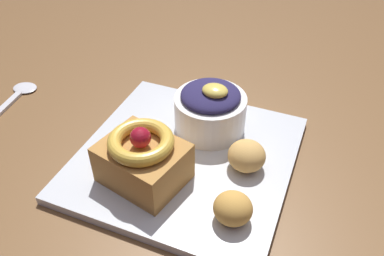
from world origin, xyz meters
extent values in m
cube|color=brown|center=(0.00, 0.00, 0.71)|extent=(1.34, 1.06, 0.04)
cylinder|color=brown|center=(-0.58, 0.44, 0.34)|extent=(0.07, 0.07, 0.69)
cube|color=silver|center=(-0.04, -0.22, 0.74)|extent=(0.26, 0.26, 0.01)
cube|color=#B77F3D|center=(-0.07, -0.28, 0.77)|extent=(0.11, 0.10, 0.05)
torus|color=gold|center=(-0.07, -0.28, 0.80)|extent=(0.09, 0.09, 0.02)
sphere|color=maroon|center=(-0.07, -0.28, 0.81)|extent=(0.02, 0.02, 0.02)
cylinder|color=white|center=(-0.04, -0.16, 0.77)|extent=(0.10, 0.10, 0.05)
ellipsoid|color=#28234C|center=(-0.04, -0.16, 0.80)|extent=(0.08, 0.08, 0.02)
ellipsoid|color=#E5CC56|center=(-0.03, -0.16, 0.81)|extent=(0.03, 0.03, 0.01)
ellipsoid|color=gold|center=(0.04, -0.30, 0.76)|extent=(0.04, 0.04, 0.03)
ellipsoid|color=tan|center=(0.03, -0.21, 0.76)|extent=(0.05, 0.05, 0.04)
cube|color=silver|center=(-0.34, -0.23, 0.73)|extent=(0.02, 0.10, 0.00)
ellipsoid|color=silver|center=(-0.35, -0.17, 0.73)|extent=(0.04, 0.03, 0.00)
camera|label=1|loc=(0.10, -0.56, 1.09)|focal=37.04mm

